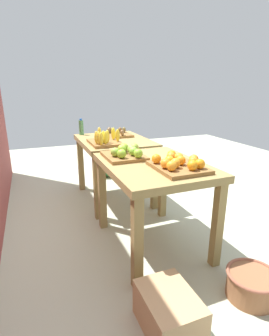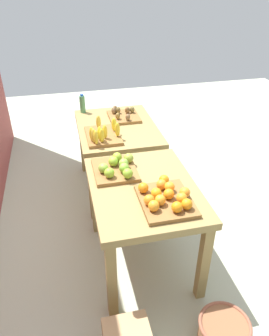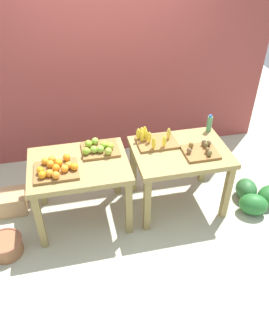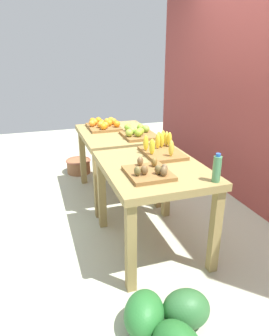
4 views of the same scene
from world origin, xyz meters
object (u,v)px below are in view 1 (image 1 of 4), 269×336
apple_bin (126,153)px  banana_crate (105,140)px  cardboard_produce_box (169,312)px  kiwi_bin (117,134)px  display_table_left (153,176)px  watermelon_pile (112,167)px  wicker_basket (252,284)px  water_bottle (81,127)px  orange_bin (178,164)px  display_table_right (114,148)px

apple_bin → banana_crate: (0.62, 0.02, 0.01)m
cardboard_produce_box → kiwi_bin: bearing=-10.6°
display_table_left → watermelon_pile: size_ratio=1.57×
banana_crate → kiwi_bin: (0.44, -0.29, -0.02)m
banana_crate → wicker_basket: size_ratio=1.25×
apple_bin → water_bottle: (1.32, 0.14, 0.06)m
orange_bin → apple_bin: (0.47, 0.26, -0.00)m
display_table_left → water_bottle: size_ratio=4.89×
apple_bin → watermelon_pile: apple_bin is taller
display_table_left → banana_crate: 0.90m
orange_bin → kiwi_bin: size_ratio=1.24×
kiwi_bin → wicker_basket: kiwi_bin is taller
banana_crate → water_bottle: water_bottle is taller
wicker_basket → display_table_right: bearing=10.1°
display_table_left → banana_crate: banana_crate is taller
display_table_right → kiwi_bin: size_ratio=2.89×
kiwi_bin → wicker_basket: size_ratio=1.02×
water_bottle → watermelon_pile: 1.05m
apple_bin → wicker_basket: (-1.09, -0.51, -0.72)m
watermelon_pile → wicker_basket: size_ratio=1.88×
display_table_left → banana_crate: size_ratio=2.36×
display_table_right → cardboard_produce_box: 2.07m
cardboard_produce_box → apple_bin: bearing=-7.1°
banana_crate → kiwi_bin: banana_crate is taller
display_table_right → wicker_basket: (-1.96, -0.35, -0.56)m
kiwi_bin → display_table_left: bearing=175.4°
kiwi_bin → display_table_right: bearing=150.8°
display_table_right → watermelon_pile: display_table_right is taller
watermelon_pile → kiwi_bin: bearing=168.8°
apple_bin → watermelon_pile: (1.80, -0.41, -0.69)m
kiwi_bin → watermelon_pile: (0.74, -0.15, -0.68)m
apple_bin → kiwi_bin: size_ratio=1.15×
apple_bin → banana_crate: banana_crate is taller
watermelon_pile → display_table_left: bearing=173.0°
display_table_right → watermelon_pile: 1.10m
banana_crate → cardboard_produce_box: 1.86m
display_table_right → display_table_left: bearing=180.0°
display_table_right → orange_bin: 1.36m
display_table_left → cardboard_produce_box: (-0.85, 0.30, -0.54)m
kiwi_bin → water_bottle: water_bottle is taller
display_table_right → apple_bin: bearing=169.5°
display_table_right → water_bottle: 0.58m
banana_crate → water_bottle: 0.72m
water_bottle → cardboard_produce_box: (-2.42, -0.01, -0.75)m
water_bottle → wicker_basket: bearing=-164.8°
display_table_left → wicker_basket: bearing=-157.5°
wicker_basket → cardboard_produce_box: bearing=90.9°
banana_crate → display_table_left: bearing=-168.0°
apple_bin → cardboard_produce_box: (-1.10, 0.14, -0.70)m
banana_crate → cardboard_produce_box: (-1.72, 0.12, -0.70)m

